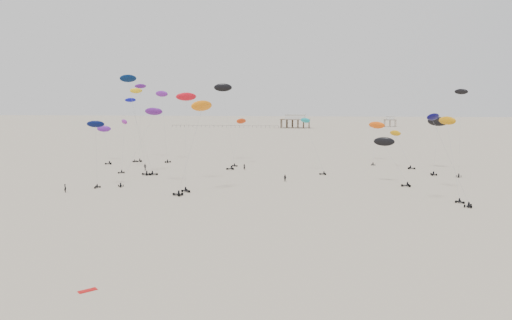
% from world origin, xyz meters
% --- Properties ---
extents(ground_plane, '(900.00, 900.00, 0.00)m').
position_xyz_m(ground_plane, '(0.00, 200.00, 0.00)').
color(ground_plane, '#C0B298').
extents(pavilion_main, '(21.00, 13.00, 9.80)m').
position_xyz_m(pavilion_main, '(-10.00, 350.00, 4.22)').
color(pavilion_main, brown).
rests_on(pavilion_main, ground).
extents(pavilion_small, '(9.00, 7.00, 8.00)m').
position_xyz_m(pavilion_small, '(60.00, 380.00, 3.49)').
color(pavilion_small, brown).
rests_on(pavilion_small, ground).
extents(pier_fence, '(80.20, 0.20, 1.50)m').
position_xyz_m(pier_fence, '(-62.00, 350.00, 0.77)').
color(pier_fence, black).
rests_on(pier_fence, ground).
extents(rig_0, '(4.09, 4.14, 14.74)m').
position_xyz_m(rig_0, '(-35.89, 92.05, 10.81)').
color(rig_0, black).
rests_on(rig_0, ground).
extents(rig_1, '(9.14, 5.41, 16.75)m').
position_xyz_m(rig_1, '(35.48, 82.59, 9.53)').
color(rig_1, black).
rests_on(rig_1, ground).
extents(rig_2, '(7.77, 9.04, 15.13)m').
position_xyz_m(rig_2, '(9.74, 121.79, 9.24)').
color(rig_2, black).
rests_on(rig_2, ground).
extents(rig_3, '(5.34, 14.47, 23.33)m').
position_xyz_m(rig_3, '(48.14, 126.23, 14.87)').
color(rig_3, black).
rests_on(rig_3, ground).
extents(rig_4, '(3.84, 17.29, 19.45)m').
position_xyz_m(rig_4, '(38.76, 96.00, 11.64)').
color(rig_4, black).
rests_on(rig_4, ground).
extents(rig_5, '(7.13, 14.46, 24.62)m').
position_xyz_m(rig_5, '(-48.28, 146.18, 17.84)').
color(rig_5, black).
rests_on(rig_5, ground).
extents(rig_6, '(9.62, 12.97, 25.37)m').
position_xyz_m(rig_6, '(-17.67, 140.63, 20.94)').
color(rig_6, black).
rests_on(rig_6, ground).
extents(rig_7, '(7.18, 6.67, 10.83)m').
position_xyz_m(rig_7, '(34.40, 134.48, 6.71)').
color(rig_7, black).
rests_on(rig_7, ground).
extents(rig_8, '(5.97, 16.45, 16.31)m').
position_xyz_m(rig_8, '(29.14, 151.05, 10.23)').
color(rig_8, black).
rests_on(rig_8, ground).
extents(rig_9, '(9.81, 12.70, 15.10)m').
position_xyz_m(rig_9, '(-55.59, 138.24, 7.91)').
color(rig_9, black).
rests_on(rig_9, ground).
extents(rig_10, '(8.05, 7.62, 11.25)m').
position_xyz_m(rig_10, '(27.99, 106.23, 7.48)').
color(rig_10, black).
rests_on(rig_10, ground).
extents(rig_11, '(8.85, 3.65, 19.77)m').
position_xyz_m(rig_11, '(-32.25, 111.21, 7.83)').
color(rig_11, black).
rests_on(rig_11, ground).
extents(rig_12, '(3.67, 15.77, 17.27)m').
position_xyz_m(rig_12, '(-11.87, 131.35, 8.03)').
color(rig_12, black).
rests_on(rig_12, ground).
extents(rig_13, '(7.70, 7.62, 19.11)m').
position_xyz_m(rig_13, '(-11.88, 87.45, 14.52)').
color(rig_13, black).
rests_on(rig_13, ground).
extents(rig_14, '(7.35, 16.15, 22.64)m').
position_xyz_m(rig_14, '(-17.36, 98.41, 15.28)').
color(rig_14, black).
rests_on(rig_14, ground).
extents(rig_15, '(7.59, 17.36, 18.04)m').
position_xyz_m(rig_15, '(43.75, 132.30, 11.63)').
color(rig_15, black).
rests_on(rig_15, ground).
extents(rig_16, '(7.47, 9.42, 22.36)m').
position_xyz_m(rig_16, '(-37.56, 141.71, 17.22)').
color(rig_16, black).
rests_on(rig_16, ground).
extents(rig_17, '(8.00, 4.60, 25.64)m').
position_xyz_m(rig_17, '(-34.97, 111.10, 18.16)').
color(rig_17, black).
rests_on(rig_17, ground).
extents(rig_18, '(9.01, 7.96, 17.95)m').
position_xyz_m(rig_18, '(-25.94, 97.18, 13.51)').
color(rig_18, black).
rests_on(rig_18, ground).
extents(rig_19, '(6.84, 15.55, 17.80)m').
position_xyz_m(rig_19, '(-42.27, 121.61, 9.24)').
color(rig_19, black).
rests_on(rig_19, ground).
extents(rig_20, '(5.81, 12.17, 24.89)m').
position_xyz_m(rig_20, '(-45.63, 142.88, 15.19)').
color(rig_20, black).
rests_on(rig_20, ground).
extents(spectator_0, '(0.91, 0.89, 2.07)m').
position_xyz_m(spectator_0, '(-39.26, 84.46, 0.00)').
color(spectator_0, black).
rests_on(spectator_0, ground).
extents(spectator_1, '(1.03, 0.73, 1.91)m').
position_xyz_m(spectator_1, '(4.37, 105.36, 0.00)').
color(spectator_1, black).
rests_on(spectator_1, ground).
extents(spectator_2, '(1.41, 1.07, 2.12)m').
position_xyz_m(spectator_2, '(-35.29, 119.19, 0.00)').
color(spectator_2, black).
rests_on(spectator_2, ground).
extents(spectator_3, '(0.83, 0.71, 1.94)m').
position_xyz_m(spectator_3, '(-8.54, 123.97, 0.00)').
color(spectator_3, black).
rests_on(spectator_3, ground).
extents(grounded_kite_b, '(1.73, 1.80, 0.07)m').
position_xyz_m(grounded_kite_b, '(-8.93, 34.37, 0.00)').
color(grounded_kite_b, red).
rests_on(grounded_kite_b, ground).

